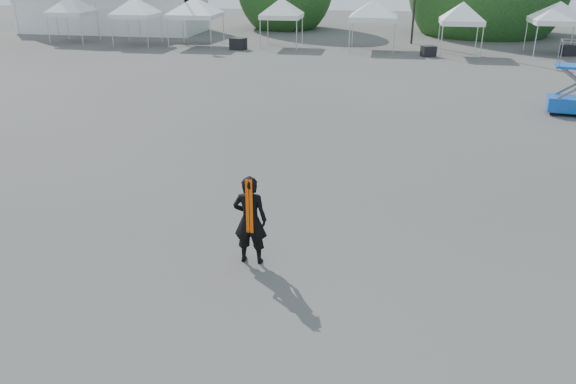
# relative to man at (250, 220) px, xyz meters

# --- Properties ---
(ground) EXTENTS (120.00, 120.00, 0.00)m
(ground) POSITION_rel_man_xyz_m (1.11, 1.73, -0.96)
(ground) COLOR #474442
(ground) RESTS_ON ground
(marquee) EXTENTS (15.00, 6.25, 4.23)m
(marquee) POSITION_rel_man_xyz_m (-20.89, 36.73, 1.01)
(marquee) COLOR white
(marquee) RESTS_ON ground
(tent_b) EXTENTS (4.02, 4.02, 3.88)m
(tent_b) POSITION_rel_man_xyz_m (-15.54, 29.41, 2.10)
(tent_b) COLOR silver
(tent_b) RESTS_ON ground
(tent_c) EXTENTS (4.74, 4.74, 3.88)m
(tent_c) POSITION_rel_man_xyz_m (-11.31, 30.09, 2.10)
(tent_c) COLOR silver
(tent_c) RESTS_ON ground
(tent_d) EXTENTS (3.92, 3.92, 3.88)m
(tent_d) POSITION_rel_man_xyz_m (-5.12, 30.65, 2.10)
(tent_d) COLOR silver
(tent_d) RESTS_ON ground
(tent_e) EXTENTS (4.48, 4.48, 3.88)m
(tent_e) POSITION_rel_man_xyz_m (1.33, 30.38, 2.10)
(tent_e) COLOR silver
(tent_e) RESTS_ON ground
(tent_f) EXTENTS (3.76, 3.76, 3.88)m
(tent_f) POSITION_rel_man_xyz_m (6.99, 28.84, 2.10)
(tent_f) COLOR silver
(tent_f) RESTS_ON ground
(tent_g) EXTENTS (4.52, 4.52, 3.88)m
(tent_g) POSITION_rel_man_xyz_m (13.18, 30.35, 2.10)
(tent_g) COLOR silver
(tent_g) RESTS_ON ground
(man) EXTENTS (0.70, 0.46, 1.91)m
(man) POSITION_rel_man_xyz_m (0.00, 0.00, 0.00)
(man) COLOR black
(man) RESTS_ON ground
(crate_west) EXTENTS (1.20, 1.06, 0.78)m
(crate_west) POSITION_rel_man_xyz_m (-7.82, 28.63, -0.57)
(crate_west) COLOR black
(crate_west) RESTS_ON ground
(crate_mid) EXTENTS (1.04, 0.93, 0.67)m
(crate_mid) POSITION_rel_man_xyz_m (5.03, 27.83, -0.62)
(crate_mid) COLOR black
(crate_mid) RESTS_ON ground
(crate_east) EXTENTS (1.00, 0.86, 0.66)m
(crate_east) POSITION_rel_man_xyz_m (14.00, 29.73, -0.63)
(crate_east) COLOR black
(crate_east) RESTS_ON ground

